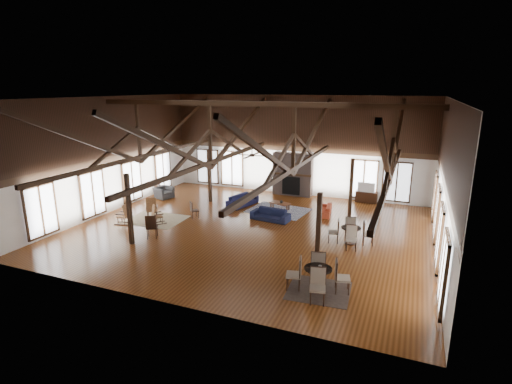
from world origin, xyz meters
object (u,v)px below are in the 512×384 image
at_px(cafe_table_near, 318,275).
at_px(cafe_table_far, 351,232).
at_px(sofa_navy_front, 270,215).
at_px(sofa_navy_left, 243,200).
at_px(coffee_table, 280,204).
at_px(armchair, 164,192).
at_px(tv_console, 366,197).
at_px(sofa_orange, 325,210).

height_order(cafe_table_near, cafe_table_far, cafe_table_near).
distance_m(sofa_navy_front, sofa_navy_left, 2.95).
bearing_deg(sofa_navy_front, coffee_table, 100.10).
xyz_separation_m(armchair, cafe_table_near, (11.21, -7.58, 0.22)).
height_order(sofa_navy_front, cafe_table_near, cafe_table_near).
bearing_deg(cafe_table_near, tv_console, 89.09).
distance_m(armchair, tv_console, 11.95).
bearing_deg(coffee_table, armchair, -159.70).
xyz_separation_m(sofa_orange, coffee_table, (-2.40, -0.18, 0.12)).
distance_m(coffee_table, tv_console, 5.32).
relative_size(sofa_navy_front, coffee_table, 1.63).
height_order(armchair, tv_console, armchair).
height_order(sofa_navy_front, coffee_table, sofa_navy_front).
relative_size(sofa_navy_front, cafe_table_far, 1.00).
bearing_deg(tv_console, sofa_orange, -118.94).
height_order(coffee_table, cafe_table_far, cafe_table_far).
relative_size(sofa_navy_left, tv_console, 1.66).
xyz_separation_m(sofa_orange, cafe_table_far, (1.91, -3.55, 0.26)).
height_order(sofa_navy_front, armchair, armchair).
bearing_deg(sofa_navy_front, tv_console, 58.73).
bearing_deg(sofa_navy_front, cafe_table_near, -50.53).
xyz_separation_m(sofa_navy_left, armchair, (-5.01, -0.34, 0.03)).
distance_m(coffee_table, cafe_table_far, 5.47).
distance_m(sofa_navy_front, tv_console, 6.53).
distance_m(cafe_table_far, tv_console, 6.71).
height_order(coffee_table, cafe_table_near, cafe_table_near).
relative_size(sofa_orange, cafe_table_far, 0.85).
relative_size(coffee_table, tv_console, 0.98).
bearing_deg(coffee_table, cafe_table_near, -45.43).
bearing_deg(tv_console, sofa_navy_front, -128.31).
xyz_separation_m(coffee_table, armchair, (-7.24, -0.31, -0.03)).
height_order(sofa_navy_left, armchair, armchair).
distance_m(sofa_navy_left, tv_console, 7.17).
height_order(sofa_orange, cafe_table_near, cafe_table_near).
xyz_separation_m(sofa_navy_front, tv_console, (4.05, 5.13, 0.02)).
bearing_deg(tv_console, coffee_table, -141.19).
xyz_separation_m(armchair, tv_console, (11.38, 3.64, -0.02)).
relative_size(sofa_navy_left, cafe_table_near, 0.95).
distance_m(coffee_table, armchair, 7.25).
bearing_deg(coffee_table, cafe_table_far, -20.21).
bearing_deg(sofa_navy_front, cafe_table_far, -13.57).
distance_m(sofa_orange, cafe_table_near, 8.22).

